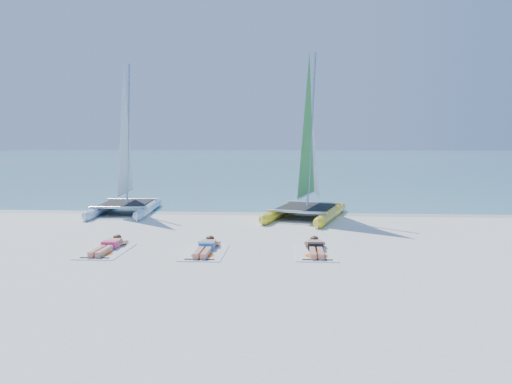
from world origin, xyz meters
TOP-DOWN VIEW (x-y plane):
  - ground at (0.00, 0.00)m, footprint 140.00×140.00m
  - sea at (0.00, 63.00)m, footprint 140.00×115.00m
  - wet_sand_strip at (0.00, 5.50)m, footprint 140.00×1.40m
  - catamaran_blue at (-4.33, 5.13)m, footprint 2.45×4.52m
  - catamaran_yellow at (2.62, 4.78)m, footprint 3.31×4.99m
  - towel_a at (-2.63, -1.48)m, footprint 1.00×1.85m
  - sunbather_a at (-2.63, -1.29)m, footprint 0.37×1.73m
  - towel_b at (-0.15, -1.47)m, footprint 1.00×1.85m
  - sunbather_b at (-0.15, -1.28)m, footprint 0.37×1.73m
  - towel_c at (2.57, -1.31)m, footprint 1.00×1.85m
  - sunbather_c at (2.57, -1.12)m, footprint 0.37×1.73m

SIDE VIEW (x-z plane):
  - ground at x=0.00m, z-range 0.00..0.00m
  - wet_sand_strip at x=0.00m, z-range 0.00..0.01m
  - sea at x=0.00m, z-range 0.00..0.01m
  - towel_a at x=-2.63m, z-range 0.00..0.02m
  - towel_b at x=-0.15m, z-range 0.00..0.02m
  - towel_c at x=2.57m, z-range 0.00..0.02m
  - sunbather_a at x=-2.63m, z-range -0.01..0.25m
  - sunbather_b at x=-0.15m, z-range -0.01..0.25m
  - sunbather_c at x=2.57m, z-range -0.01..0.25m
  - catamaran_blue at x=-4.33m, z-range -1.20..4.74m
  - catamaran_yellow at x=2.62m, z-range -1.15..5.05m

